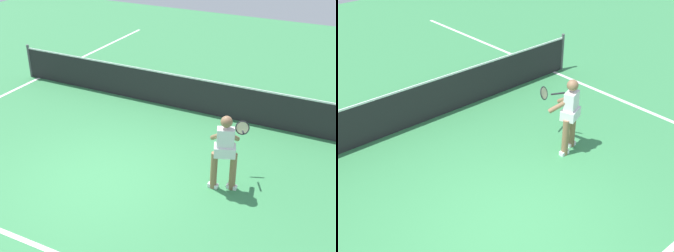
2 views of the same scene
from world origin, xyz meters
The scene contains 4 objects.
ground_plane centered at (0.00, 0.00, 0.00)m, with size 28.25×28.25×0.00m, color #38844C.
service_line_marking centered at (0.00, -2.07, 0.00)m, with size 9.74×0.10×0.01m, color white.
court_net centered at (0.00, 3.70, 0.47)m, with size 10.42×0.08×1.02m.
tennis_player centered at (2.25, 0.83, 0.85)m, with size 0.66×1.10×1.55m.
Camera 1 is at (4.53, -6.01, 5.08)m, focal length 47.63 mm.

